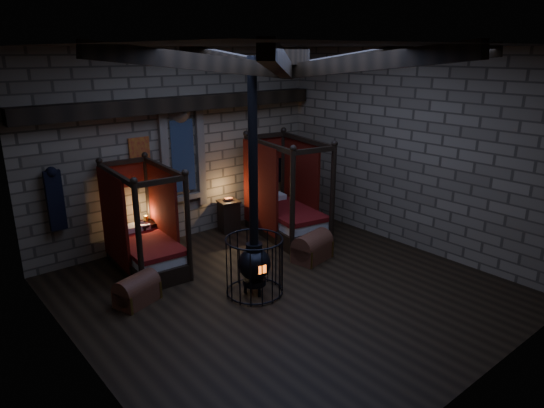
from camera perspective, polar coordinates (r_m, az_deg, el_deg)
room at (r=7.94m, az=1.31°, el=14.84°), size 7.02×7.02×4.29m
bed_left at (r=9.83m, az=-14.72°, el=-4.61°), size 1.16×2.02×2.04m
bed_right at (r=11.24m, az=1.57°, el=-0.91°), size 1.47×2.30×2.24m
trunk_left at (r=8.67m, az=-15.60°, el=-9.77°), size 0.82×0.66×0.53m
trunk_right at (r=10.01m, az=4.76°, el=-5.13°), size 0.90×0.67×0.60m
nightstand_left at (r=10.59m, az=-14.45°, el=-3.82°), size 0.50×0.49×0.85m
nightstand_right at (r=11.54m, az=-5.09°, el=-1.36°), size 0.55×0.53×0.82m
stove at (r=8.52m, az=-2.10°, el=-6.67°), size 1.02×1.02×4.05m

